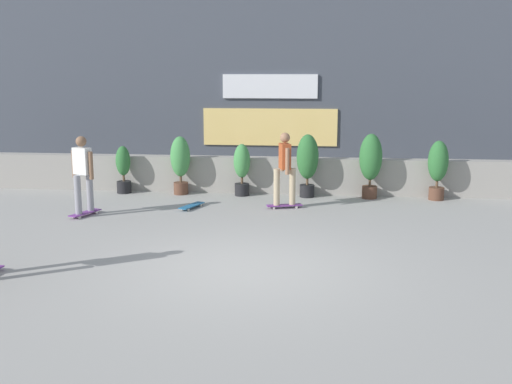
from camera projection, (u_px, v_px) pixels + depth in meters
ground_plane at (246, 267)px, 9.35m from camera, size 48.00×48.00×0.00m
planter_wall at (275, 175)px, 15.11m from camera, size 18.00×0.40×0.90m
building_backdrop at (286, 64)px, 18.47m from camera, size 20.00×2.08×6.50m
potted_plant_0 at (123, 168)px, 15.04m from camera, size 0.36×0.36×1.19m
potted_plant_1 at (180, 161)px, 14.85m from camera, size 0.49×0.49×1.45m
potted_plant_2 at (242, 167)px, 14.71m from camera, size 0.41×0.41×1.28m
potted_plant_3 at (308, 161)px, 14.50m from camera, size 0.53×0.53×1.54m
potted_plant_4 at (371, 161)px, 14.33m from camera, size 0.55×0.55×1.57m
potted_plant_5 at (438, 166)px, 14.18m from camera, size 0.47×0.47×1.42m
skater_mid_plaza at (285, 167)px, 13.26m from camera, size 0.82×0.54×1.70m
skater_foreground at (83, 172)px, 12.54m from camera, size 0.53×0.82×1.70m
skateboard_near_camera at (192, 206)px, 13.41m from camera, size 0.46×0.82×0.08m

